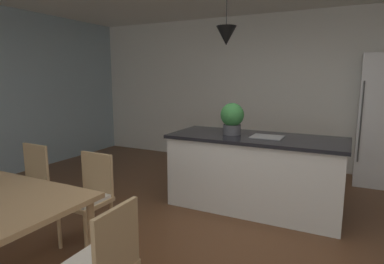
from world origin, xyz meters
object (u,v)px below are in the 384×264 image
(kitchen_island, at_px, (255,171))
(refrigerator, at_px, (384,121))
(potted_plant_on_island, at_px, (232,118))
(chair_far_right, at_px, (89,196))
(chair_far_left, at_px, (27,182))

(kitchen_island, bearing_deg, refrigerator, 50.45)
(refrigerator, height_order, potted_plant_on_island, refrigerator)
(kitchen_island, height_order, potted_plant_on_island, potted_plant_on_island)
(chair_far_right, distance_m, refrigerator, 4.24)
(chair_far_left, distance_m, refrigerator, 4.85)
(kitchen_island, xyz_separation_m, potted_plant_on_island, (-0.31, -0.00, 0.65))
(kitchen_island, relative_size, refrigerator, 1.07)
(chair_far_right, distance_m, kitchen_island, 1.96)
(chair_far_right, xyz_separation_m, potted_plant_on_island, (0.89, 1.55, 0.63))
(chair_far_left, height_order, potted_plant_on_island, potted_plant_on_island)
(chair_far_right, relative_size, potted_plant_on_island, 2.24)
(kitchen_island, xyz_separation_m, refrigerator, (1.43, 1.74, 0.51))
(kitchen_island, bearing_deg, chair_far_right, -127.62)
(chair_far_left, relative_size, refrigerator, 0.45)
(chair_far_right, bearing_deg, refrigerator, 51.35)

